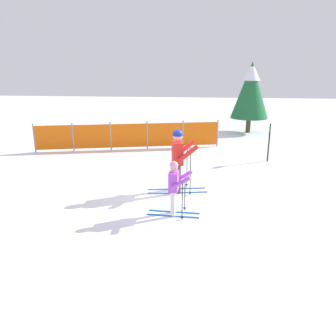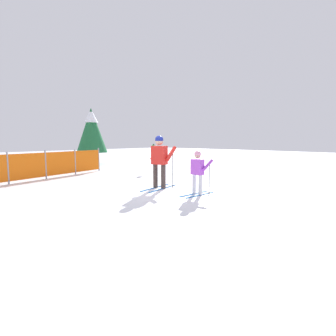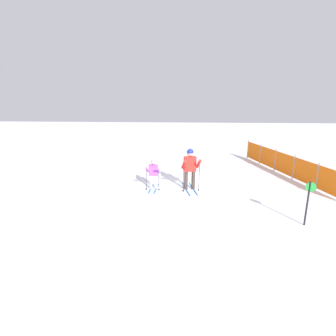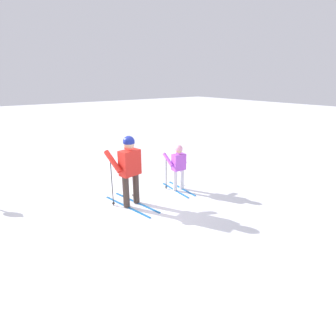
% 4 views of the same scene
% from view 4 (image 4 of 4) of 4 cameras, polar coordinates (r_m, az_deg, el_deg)
% --- Properties ---
extents(ground_plane, '(60.00, 60.00, 0.00)m').
position_cam_4_polar(ground_plane, '(6.22, -8.50, -8.74)').
color(ground_plane, white).
extents(skier_adult, '(1.62, 0.79, 1.68)m').
position_cam_4_polar(skier_adult, '(6.03, -8.44, 0.66)').
color(skier_adult, '#1966B2').
rests_on(skier_adult, ground_plane).
extents(skier_child, '(1.18, 0.57, 1.25)m').
position_cam_4_polar(skier_child, '(6.92, 2.25, 0.92)').
color(skier_child, '#1966B2').
rests_on(skier_child, ground_plane).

